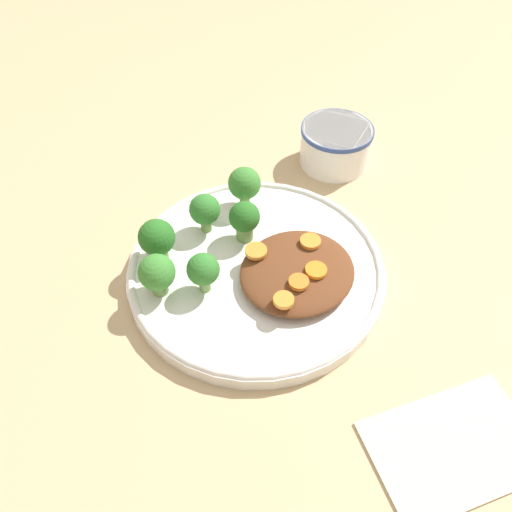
% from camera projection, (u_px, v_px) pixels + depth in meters
% --- Properties ---
extents(ground_plane, '(4.00, 4.00, 0.00)m').
position_uv_depth(ground_plane, '(256.00, 275.00, 0.57)').
color(ground_plane, tan).
extents(plate, '(0.29, 0.29, 0.02)m').
position_uv_depth(plate, '(256.00, 268.00, 0.56)').
color(plate, white).
rests_on(plate, ground_plane).
extents(dip_bowl, '(0.10, 0.10, 0.06)m').
position_uv_depth(dip_bowl, '(336.00, 144.00, 0.68)').
color(dip_bowl, white).
rests_on(dip_bowl, ground_plane).
extents(stew_mound, '(0.13, 0.12, 0.02)m').
position_uv_depth(stew_mound, '(297.00, 271.00, 0.53)').
color(stew_mound, brown).
rests_on(stew_mound, plate).
extents(broccoli_floret_0, '(0.04, 0.04, 0.05)m').
position_uv_depth(broccoli_floret_0, '(244.00, 219.00, 0.56)').
color(broccoli_floret_0, '#759E51').
rests_on(broccoli_floret_0, plate).
extents(broccoli_floret_1, '(0.03, 0.03, 0.05)m').
position_uv_depth(broccoli_floret_1, '(203.00, 270.00, 0.51)').
color(broccoli_floret_1, '#7FA85B').
rests_on(broccoli_floret_1, plate).
extents(broccoli_floret_2, '(0.04, 0.04, 0.05)m').
position_uv_depth(broccoli_floret_2, '(205.00, 210.00, 0.57)').
color(broccoli_floret_2, '#759E51').
rests_on(broccoli_floret_2, plate).
extents(broccoli_floret_3, '(0.04, 0.04, 0.05)m').
position_uv_depth(broccoli_floret_3, '(157.00, 239.00, 0.54)').
color(broccoli_floret_3, '#759E51').
rests_on(broccoli_floret_3, plate).
extents(broccoli_floret_4, '(0.04, 0.04, 0.05)m').
position_uv_depth(broccoli_floret_4, '(244.00, 184.00, 0.59)').
color(broccoli_floret_4, '#759E51').
rests_on(broccoli_floret_4, plate).
extents(broccoli_floret_5, '(0.04, 0.04, 0.05)m').
position_uv_depth(broccoli_floret_5, '(157.00, 274.00, 0.51)').
color(broccoli_floret_5, '#759E51').
rests_on(broccoli_floret_5, plate).
extents(carrot_slice_0, '(0.02, 0.02, 0.00)m').
position_uv_depth(carrot_slice_0, '(299.00, 282.00, 0.51)').
color(carrot_slice_0, orange).
rests_on(carrot_slice_0, stew_mound).
extents(carrot_slice_1, '(0.02, 0.02, 0.00)m').
position_uv_depth(carrot_slice_1, '(310.00, 241.00, 0.55)').
color(carrot_slice_1, orange).
rests_on(carrot_slice_1, stew_mound).
extents(carrot_slice_2, '(0.02, 0.02, 0.00)m').
position_uv_depth(carrot_slice_2, '(256.00, 250.00, 0.54)').
color(carrot_slice_2, orange).
rests_on(carrot_slice_2, stew_mound).
extents(carrot_slice_3, '(0.02, 0.02, 0.00)m').
position_uv_depth(carrot_slice_3, '(284.00, 300.00, 0.49)').
color(carrot_slice_3, orange).
rests_on(carrot_slice_3, stew_mound).
extents(carrot_slice_4, '(0.02, 0.02, 0.00)m').
position_uv_depth(carrot_slice_4, '(316.00, 270.00, 0.52)').
color(carrot_slice_4, orange).
rests_on(carrot_slice_4, stew_mound).
extents(napkin, '(0.17, 0.14, 0.01)m').
position_uv_depth(napkin, '(455.00, 446.00, 0.43)').
color(napkin, beige).
rests_on(napkin, ground_plane).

